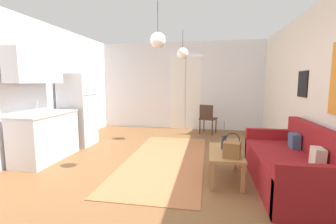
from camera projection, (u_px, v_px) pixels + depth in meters
The scene contains 14 objects.
ground_plane at pixel (152, 177), 3.74m from camera, with size 5.54×8.04×0.10m, color brown.
wall_back at pixel (181, 86), 7.25m from camera, with size 5.14×0.13×2.67m.
wall_right at pixel (333, 91), 3.13m from camera, with size 0.12×7.64×2.67m.
wall_left at pixel (8, 89), 4.00m from camera, with size 0.12×7.64×2.67m.
area_rug at pixel (166, 159), 4.41m from camera, with size 1.43×3.37×0.01m, color #B26B42.
couch at pixel (294, 167), 3.24m from camera, with size 0.86×1.93×0.86m.
coffee_table at pixel (226, 155), 3.51m from camera, with size 0.48×0.96×0.43m.
bamboo_vase at pixel (224, 142), 3.60m from camera, with size 0.08×0.08×0.44m.
handbag at pixel (232, 148), 3.26m from camera, with size 0.28×0.34×0.33m.
refrigerator at pixel (78, 110), 5.37m from camera, with size 0.67×0.64×1.64m.
kitchen_counter at pixel (43, 119), 4.33m from camera, with size 0.60×1.29×2.03m.
accent_chair at pixel (207, 117), 6.50m from camera, with size 0.52×0.51×0.83m.
pendant_lamp_near at pixel (158, 40), 3.58m from camera, with size 0.24×0.24×0.70m.
pendant_lamp_far at pixel (183, 53), 5.51m from camera, with size 0.28×0.28×0.68m.
Camera 1 is at (0.87, -3.48, 1.46)m, focal length 24.98 mm.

